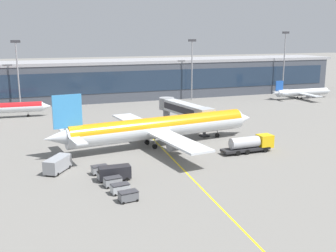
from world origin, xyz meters
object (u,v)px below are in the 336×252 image
(main_airliner, at_px, (160,127))
(baggage_cart_0, at_px, (128,196))
(baggage_cart_1, at_px, (120,188))
(fuel_tanker, at_px, (251,144))
(baggage_cart_2, at_px, (113,181))
(baggage_cart_3, at_px, (106,175))
(baggage_cart_4, at_px, (100,169))
(lavatory_truck, at_px, (57,164))
(crew_van, at_px, (114,172))
(commuter_jet_far, at_px, (302,92))

(main_airliner, relative_size, baggage_cart_0, 16.78)
(main_airliner, relative_size, baggage_cart_1, 16.78)
(fuel_tanker, distance_m, baggage_cart_2, 30.94)
(baggage_cart_0, distance_m, baggage_cart_3, 9.60)
(baggage_cart_4, bearing_deg, baggage_cart_3, -83.04)
(lavatory_truck, bearing_deg, baggage_cart_1, -59.52)
(baggage_cart_1, height_order, baggage_cart_2, same)
(crew_van, xyz_separation_m, baggage_cart_2, (-0.81, -2.59, -0.53))
(lavatory_truck, distance_m, baggage_cart_4, 7.40)
(crew_van, xyz_separation_m, baggage_cart_3, (-1.20, 0.59, -0.53))
(main_airliner, height_order, lavatory_truck, main_airliner)
(lavatory_truck, relative_size, baggage_cart_3, 2.16)
(baggage_cart_3, bearing_deg, crew_van, -26.20)
(baggage_cart_1, bearing_deg, commuter_jet_far, 38.17)
(baggage_cart_3, relative_size, baggage_cart_4, 1.00)
(lavatory_truck, height_order, baggage_cart_2, lavatory_truck)
(fuel_tanker, distance_m, baggage_cart_0, 32.63)
(crew_van, height_order, baggage_cart_3, crew_van)
(baggage_cart_0, relative_size, baggage_cart_3, 1.00)
(main_airliner, xyz_separation_m, baggage_cart_0, (-13.71, -26.14, -3.09))
(lavatory_truck, xyz_separation_m, commuter_jet_far, (90.97, 52.48, 0.89))
(main_airliner, bearing_deg, fuel_tanker, -35.82)
(baggage_cart_0, bearing_deg, baggage_cart_3, 96.96)
(lavatory_truck, distance_m, baggage_cart_1, 15.11)
(baggage_cart_4, bearing_deg, crew_van, -67.20)
(main_airliner, height_order, crew_van, main_airliner)
(baggage_cart_1, relative_size, commuter_jet_far, 0.11)
(baggage_cart_2, relative_size, baggage_cart_4, 1.00)
(baggage_cart_0, xyz_separation_m, commuter_jet_far, (82.92, 68.67, 1.53))
(lavatory_truck, height_order, baggage_cart_4, lavatory_truck)
(crew_van, relative_size, commuter_jet_far, 0.20)
(main_airliner, xyz_separation_m, fuel_tanker, (15.15, -10.93, -2.13))
(baggage_cart_2, bearing_deg, fuel_tanker, 16.64)
(baggage_cart_0, bearing_deg, baggage_cart_1, 96.96)
(crew_van, xyz_separation_m, baggage_cart_0, (-0.03, -8.94, -0.53))
(fuel_tanker, xyz_separation_m, baggage_cart_1, (-29.24, -12.03, -0.96))
(baggage_cart_3, bearing_deg, main_airliner, 48.16)
(baggage_cart_2, distance_m, baggage_cart_4, 6.40)
(baggage_cart_0, bearing_deg, baggage_cart_2, 96.96)
(baggage_cart_2, bearing_deg, lavatory_truck, 126.47)
(lavatory_truck, bearing_deg, fuel_tanker, -1.52)
(baggage_cart_0, relative_size, baggage_cart_2, 1.00)
(crew_van, xyz_separation_m, baggage_cart_4, (-1.58, 3.76, -0.53))
(baggage_cart_1, distance_m, commuter_jet_far, 105.98)
(main_airliner, xyz_separation_m, baggage_cart_1, (-14.10, -22.96, -3.09))
(main_airliner, relative_size, crew_van, 9.34)
(main_airliner, bearing_deg, crew_van, -128.50)
(baggage_cart_2, height_order, commuter_jet_far, commuter_jet_far)
(baggage_cart_4, relative_size, commuter_jet_far, 0.11)
(lavatory_truck, height_order, baggage_cart_1, lavatory_truck)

